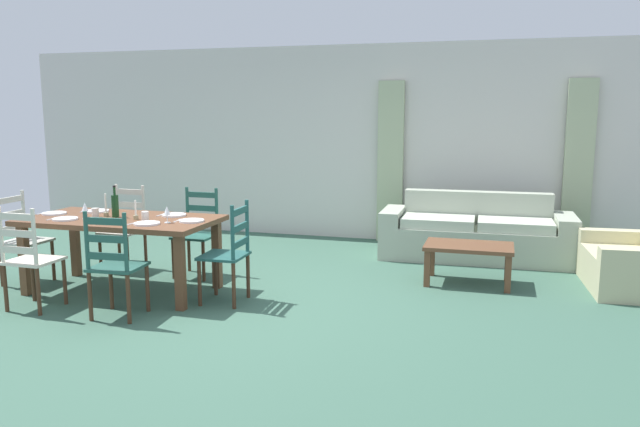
% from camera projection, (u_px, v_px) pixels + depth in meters
% --- Properties ---
extents(ground_plane, '(9.60, 9.60, 0.02)m').
position_uv_depth(ground_plane, '(239.00, 302.00, 5.92)').
color(ground_plane, '#385C4B').
extents(wall_far, '(9.60, 0.16, 2.70)m').
position_uv_depth(wall_far, '(330.00, 143.00, 8.82)').
color(wall_far, beige).
rests_on(wall_far, ground_plane).
extents(curtain_panel_left, '(0.35, 0.08, 2.20)m').
position_uv_depth(curtain_panel_left, '(390.00, 162.00, 8.48)').
color(curtain_panel_left, '#A7B48D').
rests_on(curtain_panel_left, ground_plane).
extents(curtain_panel_right, '(0.35, 0.08, 2.20)m').
position_uv_depth(curtain_panel_right, '(578.00, 167.00, 7.82)').
color(curtain_panel_right, '#A7B48D').
rests_on(curtain_panel_right, ground_plane).
extents(dining_table, '(1.90, 0.96, 0.75)m').
position_uv_depth(dining_table, '(121.00, 226.00, 6.13)').
color(dining_table, brown).
rests_on(dining_table, ground_plane).
extents(dining_chair_near_left, '(0.43, 0.41, 0.96)m').
position_uv_depth(dining_chair_near_left, '(29.00, 259.00, 5.58)').
color(dining_chair_near_left, beige).
rests_on(dining_chair_near_left, ground_plane).
extents(dining_chair_near_right, '(0.45, 0.43, 0.96)m').
position_uv_depth(dining_chair_near_right, '(115.00, 265.00, 5.35)').
color(dining_chair_near_right, '#265348').
rests_on(dining_chair_near_right, ground_plane).
extents(dining_chair_far_left, '(0.44, 0.42, 0.96)m').
position_uv_depth(dining_chair_far_left, '(125.00, 228.00, 7.04)').
color(dining_chair_far_left, beige).
rests_on(dining_chair_far_left, ground_plane).
extents(dining_chair_far_right, '(0.43, 0.41, 0.96)m').
position_uv_depth(dining_chair_far_right, '(198.00, 232.00, 6.78)').
color(dining_chair_far_right, '#235549').
rests_on(dining_chair_far_right, ground_plane).
extents(dining_chair_head_west, '(0.41, 0.43, 0.96)m').
position_uv_depth(dining_chair_head_west, '(22.00, 238.00, 6.46)').
color(dining_chair_head_west, beige).
rests_on(dining_chair_head_west, ground_plane).
extents(dining_chair_head_east, '(0.41, 0.43, 0.96)m').
position_uv_depth(dining_chair_head_east, '(229.00, 253.00, 5.80)').
color(dining_chair_head_east, '#21514D').
rests_on(dining_chair_head_east, ground_plane).
extents(dinner_plate_near_left, '(0.24, 0.24, 0.02)m').
position_uv_depth(dinner_plate_near_left, '(65.00, 219.00, 6.00)').
color(dinner_plate_near_left, white).
rests_on(dinner_plate_near_left, dining_table).
extents(fork_near_left, '(0.03, 0.17, 0.01)m').
position_uv_depth(fork_near_left, '(52.00, 219.00, 6.04)').
color(fork_near_left, silver).
rests_on(fork_near_left, dining_table).
extents(dinner_plate_near_right, '(0.24, 0.24, 0.02)m').
position_uv_depth(dinner_plate_near_right, '(147.00, 223.00, 5.75)').
color(dinner_plate_near_right, white).
rests_on(dinner_plate_near_right, dining_table).
extents(fork_near_right, '(0.03, 0.17, 0.01)m').
position_uv_depth(fork_near_right, '(133.00, 223.00, 5.79)').
color(fork_near_right, silver).
rests_on(fork_near_right, dining_table).
extents(dinner_plate_far_left, '(0.24, 0.24, 0.02)m').
position_uv_depth(dinner_plate_far_left, '(97.00, 211.00, 6.47)').
color(dinner_plate_far_left, white).
rests_on(dinner_plate_far_left, dining_table).
extents(fork_far_left, '(0.03, 0.17, 0.01)m').
position_uv_depth(fork_far_left, '(85.00, 211.00, 6.52)').
color(fork_far_left, silver).
rests_on(fork_far_left, dining_table).
extents(dinner_plate_far_right, '(0.24, 0.24, 0.02)m').
position_uv_depth(dinner_plate_far_right, '(174.00, 215.00, 6.23)').
color(dinner_plate_far_right, white).
rests_on(dinner_plate_far_right, dining_table).
extents(fork_far_right, '(0.02, 0.17, 0.01)m').
position_uv_depth(fork_far_right, '(161.00, 215.00, 6.27)').
color(fork_far_right, silver).
rests_on(fork_far_right, dining_table).
extents(dinner_plate_head_west, '(0.24, 0.24, 0.02)m').
position_uv_depth(dinner_plate_head_west, '(54.00, 213.00, 6.33)').
color(dinner_plate_head_west, white).
rests_on(dinner_plate_head_west, dining_table).
extents(fork_head_west, '(0.03, 0.17, 0.01)m').
position_uv_depth(fork_head_west, '(42.00, 213.00, 6.37)').
color(fork_head_west, silver).
rests_on(fork_head_west, dining_table).
extents(dinner_plate_head_east, '(0.24, 0.24, 0.02)m').
position_uv_depth(dinner_plate_head_east, '(192.00, 221.00, 5.90)').
color(dinner_plate_head_east, white).
rests_on(dinner_plate_head_east, dining_table).
extents(fork_head_east, '(0.03, 0.17, 0.01)m').
position_uv_depth(fork_head_east, '(178.00, 221.00, 5.94)').
color(fork_head_east, silver).
rests_on(fork_head_east, dining_table).
extents(wine_bottle, '(0.07, 0.07, 0.32)m').
position_uv_depth(wine_bottle, '(115.00, 205.00, 6.14)').
color(wine_bottle, '#143819').
rests_on(wine_bottle, dining_table).
extents(wine_glass_near_left, '(0.06, 0.06, 0.16)m').
position_uv_depth(wine_glass_near_left, '(85.00, 208.00, 6.04)').
color(wine_glass_near_left, white).
rests_on(wine_glass_near_left, dining_table).
extents(wine_glass_near_right, '(0.06, 0.06, 0.16)m').
position_uv_depth(wine_glass_near_right, '(167.00, 211.00, 5.81)').
color(wine_glass_near_right, white).
rests_on(wine_glass_near_right, dining_table).
extents(coffee_cup_primary, '(0.07, 0.07, 0.09)m').
position_uv_depth(coffee_cup_primary, '(145.00, 216.00, 5.95)').
color(coffee_cup_primary, beige).
rests_on(coffee_cup_primary, dining_table).
extents(coffee_cup_secondary, '(0.07, 0.07, 0.09)m').
position_uv_depth(coffee_cup_secondary, '(95.00, 213.00, 6.15)').
color(coffee_cup_secondary, beige).
rests_on(coffee_cup_secondary, dining_table).
extents(candle_tall, '(0.05, 0.05, 0.23)m').
position_uv_depth(candle_tall, '(106.00, 210.00, 6.17)').
color(candle_tall, '#998C66').
rests_on(candle_tall, dining_table).
extents(candle_short, '(0.05, 0.05, 0.19)m').
position_uv_depth(candle_short, '(136.00, 214.00, 6.01)').
color(candle_short, '#998C66').
rests_on(candle_short, dining_table).
extents(couch, '(2.30, 0.85, 0.80)m').
position_uv_depth(couch, '(476.00, 235.00, 7.60)').
color(couch, '#A5AD99').
rests_on(couch, ground_plane).
extents(coffee_table, '(0.90, 0.56, 0.42)m').
position_uv_depth(coffee_table, '(469.00, 251.00, 6.45)').
color(coffee_table, brown).
rests_on(coffee_table, ground_plane).
extents(armchair_upholstered, '(0.88, 1.21, 0.72)m').
position_uv_depth(armchair_upholstered, '(636.00, 266.00, 6.25)').
color(armchair_upholstered, '#C3BB8F').
rests_on(armchair_upholstered, ground_plane).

